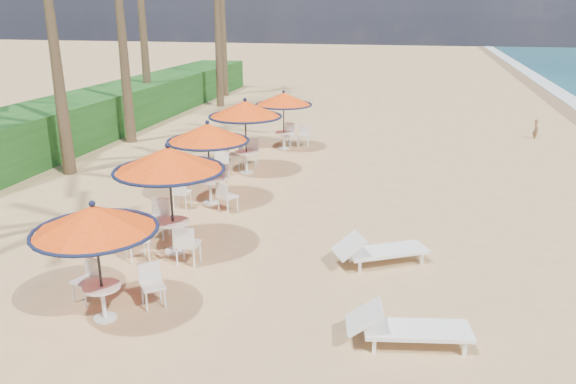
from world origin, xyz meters
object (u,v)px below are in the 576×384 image
object	(u,v)px
station_2	(208,143)
station_3	(244,118)
station_0	(97,229)
lounger_far	(378,250)
station_4	(285,106)
lounger_mid	(404,327)
station_1	(167,173)

from	to	relation	value
station_2	station_3	xyz separation A→B (m)	(-0.00, 3.28, 0.10)
station_0	lounger_far	size ratio (longest dim) A/B	1.06
station_0	station_4	size ratio (longest dim) A/B	0.97
station_3	lounger_far	xyz separation A→B (m)	(5.01, -6.26, -1.52)
lounger_mid	station_3	bearing A→B (deg)	111.00
station_3	station_4	xyz separation A→B (m)	(0.55, 3.66, -0.17)
station_3	lounger_far	size ratio (longest dim) A/B	1.20
station_0	lounger_mid	bearing A→B (deg)	3.58
station_1	lounger_mid	xyz separation A→B (m)	(5.34, -2.60, -1.55)
station_2	station_4	size ratio (longest dim) A/B	1.04
station_4	lounger_far	size ratio (longest dim) A/B	1.09
station_4	station_2	bearing A→B (deg)	-94.48
station_2	lounger_mid	bearing A→B (deg)	-46.51
station_2	station_1	bearing A→B (deg)	-83.98
station_1	lounger_far	size ratio (longest dim) A/B	1.21
lounger_far	lounger_mid	bearing A→B (deg)	-106.55
station_0	station_2	xyz separation A→B (m)	(-0.40, 6.33, 0.04)
station_1	station_3	world-z (taller)	station_1
station_3	lounger_mid	bearing A→B (deg)	-58.47
station_0	station_4	distance (m)	13.28
station_4	station_3	bearing A→B (deg)	-98.49
station_2	station_4	distance (m)	6.97
station_3	lounger_far	world-z (taller)	station_3
station_0	station_2	distance (m)	6.35
station_0	station_1	size ratio (longest dim) A/B	0.88
station_2	lounger_mid	xyz separation A→B (m)	(5.69, -6.00, -1.42)
station_3	station_4	bearing A→B (deg)	81.51
station_2	lounger_mid	size ratio (longest dim) A/B	1.13
station_0	station_3	size ratio (longest dim) A/B	0.89
station_4	lounger_far	distance (m)	10.97
lounger_far	station_2	bearing A→B (deg)	119.88
station_0	lounger_far	world-z (taller)	station_0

